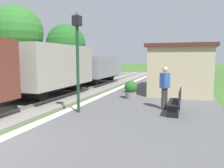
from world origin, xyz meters
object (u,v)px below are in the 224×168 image
Objects in this scene: potted_planter at (131,89)px; bench_near_hut at (176,101)px; lamp_post_near at (77,44)px; tree_trackside_far at (16,33)px; freight_train at (45,71)px; person_waiting at (165,86)px; station_hut at (181,68)px; tree_field_left at (66,44)px.

bench_near_hut is at bearing -46.82° from potted_planter.
lamp_post_near is 10.52m from tree_trackside_far.
freight_train is 5.24× the size of lamp_post_near.
person_waiting is at bearing -22.33° from tree_trackside_far.
potted_planter is at bearing -124.02° from station_hut.
freight_train is 7.97m from station_hut.
tree_trackside_far is at bearing 163.50° from potted_planter.
potted_planter is 0.25× the size of lamp_post_near.
station_hut is at bearing 90.69° from bench_near_hut.
tree_field_left is at bearing 132.25° from potted_planter.
tree_trackside_far is (-8.34, 6.27, 1.32)m from lamp_post_near.
tree_field_left is (-12.70, 8.09, 2.17)m from station_hut.
tree_trackside_far is (-4.98, 3.60, 2.52)m from freight_train.
bench_near_hut is 19.18m from tree_field_left.
freight_train is 4.46m from lamp_post_near.
bench_near_hut is 3.43m from potted_planter.
station_hut reaches higher than potted_planter.
person_waiting is 2.66m from potted_planter.
bench_near_hut is (6.87, -1.72, -0.88)m from freight_train.
bench_near_hut is 0.41× the size of lamp_post_near.
tree_field_left is at bearing 121.83° from lamp_post_near.
tree_trackside_far is (-9.50, 2.81, 3.40)m from potted_planter.
station_hut is 5.95m from bench_near_hut.
person_waiting is at bearing -9.50° from freight_train.
potted_planter is 15.80m from tree_field_left.
bench_near_hut is 0.25× the size of tree_trackside_far.
bench_near_hut is at bearing -89.31° from station_hut.
freight_train is 3.34× the size of station_hut.
tree_trackside_far reaches higher than tree_field_left.
station_hut is 12.04m from tree_trackside_far.
bench_near_hut is at bearing -24.17° from tree_trackside_far.
person_waiting is (-0.50, 0.66, 0.46)m from bench_near_hut.
tree_trackside_far is at bearing -177.26° from station_hut.
bench_near_hut is at bearing -47.58° from tree_field_left.
freight_train is at bearing 165.93° from bench_near_hut.
freight_train is 6.64m from tree_trackside_far.
station_hut is 5.26m from person_waiting.
bench_near_hut is at bearing 15.18° from lamp_post_near.
person_waiting is 0.28× the size of tree_trackside_far.
person_waiting is (6.37, -1.07, -0.41)m from freight_train.
bench_near_hut is 0.25× the size of tree_field_left.
potted_planter is (-2.35, 2.50, 0.00)m from bench_near_hut.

